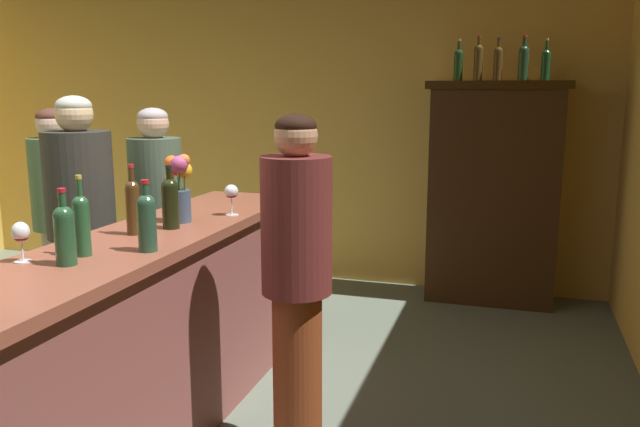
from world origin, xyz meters
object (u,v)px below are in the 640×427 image
Objects in this scene: display_bottle_center at (498,62)px; bartender at (297,273)px; bar_counter at (150,338)px; wine_bottle_riesling at (65,232)px; wine_bottle_pinot at (133,204)px; flower_arrangement at (179,184)px; display_bottle_left at (458,63)px; patron_tall at (59,214)px; wine_bottle_syrah at (82,222)px; display_bottle_midleft at (478,61)px; display_cabinet at (493,190)px; patron_by_cabinet at (82,225)px; patron_in_navy at (157,214)px; wine_glass_mid at (21,234)px; wine_bottle_rose at (170,201)px; display_bottle_right at (546,63)px; display_bottle_midright at (523,61)px; wine_bottle_merlot at (147,219)px; wine_glass_front at (231,193)px.

display_bottle_center is 2.83m from bartender.
wine_bottle_riesling is at bearing -89.53° from bar_counter.
wine_bottle_pinot is at bearing -10.39° from bartender.
wine_bottle_riesling is at bearing -84.24° from wine_bottle_pinot.
flower_arrangement is 2.79m from display_bottle_center.
display_bottle_left is 3.08m from patron_tall.
display_bottle_left reaches higher than patron_tall.
display_bottle_midleft is at bearing 66.39° from wine_bottle_syrah.
wine_bottle_pinot and wine_bottle_syrah have the same top height.
display_cabinet is (1.45, 2.62, 0.39)m from bar_counter.
display_bottle_midleft is at bearing 64.77° from patron_by_cabinet.
display_bottle_center is at bearing -180.00° from display_cabinet.
wine_bottle_pinot is at bearing 3.15° from patron_in_navy.
display_cabinet is 0.99m from display_bottle_midleft.
flower_arrangement reaches higher than wine_glass_mid.
display_cabinet is at bearing 63.92° from wine_bottle_syrah.
wine_bottle_rose is 0.57m from wine_bottle_syrah.
display_bottle_left is (1.14, 2.30, 0.67)m from flower_arrangement.
patron_by_cabinet is (-0.79, 1.12, -0.24)m from wine_bottle_riesling.
display_bottle_midleft is 3.21m from patron_tall.
display_cabinet is 5.34× the size of wine_bottle_pinot.
display_bottle_right is 3.00m from patron_in_navy.
display_bottle_midright is 0.20× the size of patron_by_cabinet.
wine_bottle_pinot is at bearing -175.17° from bar_counter.
display_bottle_center reaches higher than flower_arrangement.
wine_bottle_pinot reaches higher than wine_bottle_merlot.
wine_bottle_riesling is 3.54m from display_bottle_center.
wine_bottle_pinot is 1.97× the size of wine_glass_front.
wine_glass_front is (-0.00, 0.82, -0.02)m from wine_bottle_merlot.
wine_bottle_merlot is 1.89m from patron_tall.
wine_bottle_syrah is at bearing -93.35° from bar_counter.
wine_bottle_pinot is 0.21× the size of patron_in_navy.
patron_in_navy is at bearing -147.36° from display_bottle_midright.
wine_bottle_pinot reaches higher than wine_glass_mid.
display_cabinet reaches higher than flower_arrangement.
display_bottle_midleft is (1.11, 2.88, 0.74)m from wine_bottle_merlot.
patron_tall is (-1.43, 1.21, -0.28)m from wine_bottle_merlot.
wine_bottle_riesling is at bearing -114.67° from display_cabinet.
wine_bottle_syrah is 0.21× the size of patron_tall.
display_bottle_midleft is (1.12, 2.06, 0.76)m from wine_glass_front.
wine_bottle_syrah reaches higher than wine_bottle_rose.
wine_bottle_pinot reaches higher than wine_bottle_riesling.
display_bottle_midright reaches higher than wine_glass_front.
display_bottle_midright is at bearing 58.18° from bar_counter.
wine_bottle_pinot is (-0.23, 0.26, 0.01)m from wine_bottle_merlot.
wine_glass_front is (0.23, 0.56, -0.02)m from wine_bottle_pinot.
flower_arrangement is at bearing 88.41° from bar_counter.
patron_in_navy is (-0.69, 1.00, -0.29)m from wine_bottle_rose.
wine_glass_mid is at bearing -8.84° from patron_in_navy.
wine_bottle_rose is at bearing 83.13° from wine_bottle_syrah.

